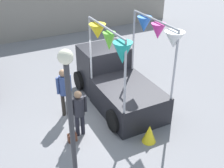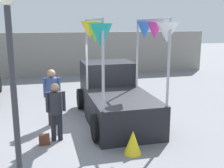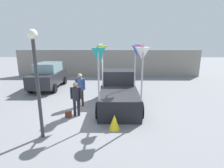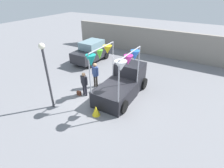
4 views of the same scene
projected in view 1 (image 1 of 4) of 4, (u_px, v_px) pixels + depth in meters
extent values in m
plane|color=slate|center=(106.00, 115.00, 9.98)|extent=(60.00, 60.00, 0.00)
cube|color=black|center=(128.00, 100.00, 9.95)|extent=(1.90, 2.60, 1.00)
cube|color=black|center=(104.00, 68.00, 11.30)|extent=(1.80, 1.40, 1.80)
cube|color=#8CB2C6|center=(104.00, 57.00, 11.08)|extent=(1.76, 1.37, 0.60)
cylinder|color=black|center=(79.00, 80.00, 11.45)|extent=(0.22, 0.76, 0.76)
cylinder|color=black|center=(120.00, 71.00, 12.20)|extent=(0.22, 0.76, 0.76)
cylinder|color=black|center=(114.00, 121.00, 9.08)|extent=(0.22, 0.76, 0.76)
cylinder|color=black|center=(162.00, 106.00, 9.84)|extent=(0.22, 0.76, 0.76)
cylinder|color=#A5A5AD|center=(90.00, 49.00, 9.74)|extent=(0.07, 0.07, 2.28)
cylinder|color=#A5A5AD|center=(133.00, 41.00, 10.43)|extent=(0.07, 0.07, 2.28)
cylinder|color=#A5A5AD|center=(125.00, 79.00, 7.85)|extent=(0.07, 0.07, 2.28)
cylinder|color=#A5A5AD|center=(175.00, 67.00, 8.54)|extent=(0.07, 0.07, 2.28)
cylinder|color=#A5A5AD|center=(105.00, 27.00, 8.24)|extent=(0.07, 2.44, 0.07)
cylinder|color=#A5A5AD|center=(155.00, 20.00, 8.93)|extent=(0.07, 2.44, 0.07)
cone|color=teal|center=(123.00, 53.00, 7.63)|extent=(0.60, 0.60, 0.63)
cone|color=white|center=(174.00, 40.00, 8.28)|extent=(0.65, 0.65, 0.51)
cone|color=#66CC33|center=(109.00, 41.00, 8.23)|extent=(0.51, 0.51, 0.56)
cone|color=#D83399|center=(158.00, 31.00, 8.90)|extent=(0.65, 0.65, 0.51)
cone|color=yellow|center=(98.00, 31.00, 8.83)|extent=(0.76, 0.76, 0.48)
cone|color=blue|center=(144.00, 24.00, 9.53)|extent=(0.65, 0.65, 0.54)
cylinder|color=black|center=(77.00, 125.00, 8.85)|extent=(0.13, 0.13, 0.77)
cylinder|color=black|center=(83.00, 124.00, 8.93)|extent=(0.13, 0.13, 0.77)
cylinder|color=#26262D|center=(79.00, 106.00, 8.55)|extent=(0.34, 0.34, 0.61)
sphere|color=#997051|center=(78.00, 95.00, 8.34)|extent=(0.23, 0.23, 0.23)
cylinder|color=#26262D|center=(72.00, 107.00, 8.45)|extent=(0.09, 0.09, 0.55)
cylinder|color=#26262D|center=(85.00, 104.00, 8.62)|extent=(0.09, 0.09, 0.55)
cylinder|color=#2D2823|center=(63.00, 105.00, 9.79)|extent=(0.13, 0.13, 0.85)
cylinder|color=#2D2823|center=(68.00, 104.00, 9.86)|extent=(0.13, 0.13, 0.85)
cylinder|color=#33477F|center=(64.00, 85.00, 9.45)|extent=(0.34, 0.34, 0.68)
sphere|color=#997051|center=(63.00, 73.00, 9.22)|extent=(0.26, 0.26, 0.26)
cylinder|color=#33477F|center=(58.00, 86.00, 9.35)|extent=(0.09, 0.09, 0.61)
cylinder|color=#33477F|center=(70.00, 83.00, 9.52)|extent=(0.09, 0.09, 0.61)
cube|color=#592D1E|center=(72.00, 138.00, 8.72)|extent=(0.28, 0.16, 0.28)
cylinder|color=#333338|center=(72.00, 134.00, 6.40)|extent=(0.12, 0.12, 3.49)
sphere|color=#F2EDCC|center=(65.00, 57.00, 5.46)|extent=(0.32, 0.32, 0.32)
cube|color=gray|center=(37.00, 16.00, 16.38)|extent=(18.00, 0.36, 2.60)
cone|color=yellow|center=(149.00, 134.00, 8.63)|extent=(0.60, 0.60, 0.60)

